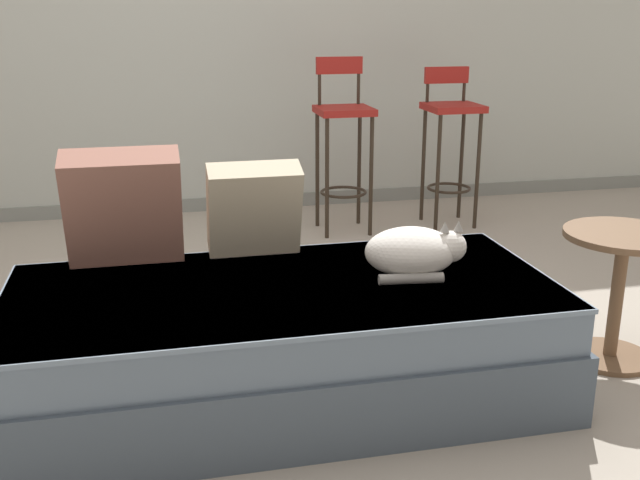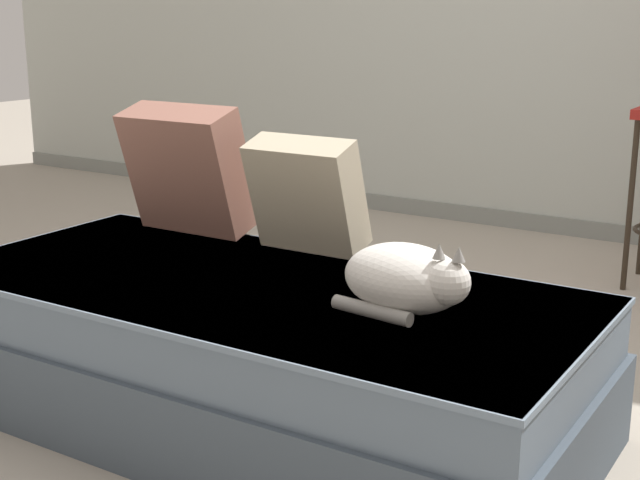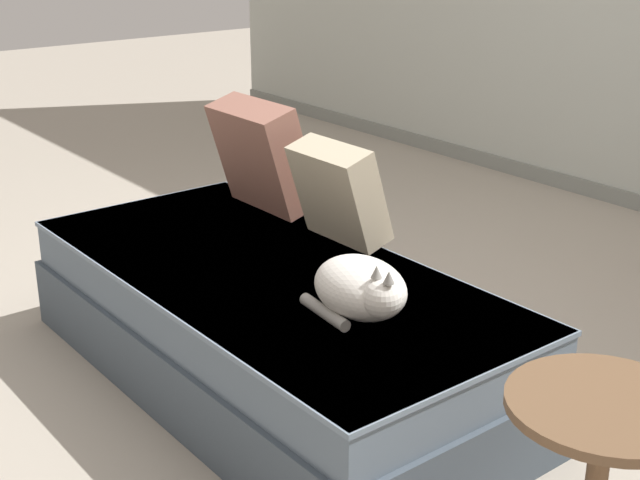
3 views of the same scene
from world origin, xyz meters
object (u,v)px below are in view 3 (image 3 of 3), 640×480
object	(u,v)px
couch	(269,324)
cat	(361,289)
throw_pillow_corner	(262,155)
side_table	(598,471)
throw_pillow_middle	(339,193)

from	to	relation	value
couch	cat	distance (m)	0.55
cat	throw_pillow_corner	bearing A→B (deg)	161.39
throw_pillow_corner	side_table	xyz separation A→B (m)	(1.80, -0.33, -0.29)
throw_pillow_middle	cat	size ratio (longest dim) A/B	1.00
cat	side_table	xyz separation A→B (m)	(0.82, 0.00, -0.16)
throw_pillow_corner	throw_pillow_middle	size ratio (longest dim) A/B	1.19
throw_pillow_corner	cat	size ratio (longest dim) A/B	1.19
couch	side_table	world-z (taller)	side_table
couch	throw_pillow_corner	size ratio (longest dim) A/B	4.35
side_table	cat	bearing A→B (deg)	-179.86
couch	cat	bearing A→B (deg)	0.66
throw_pillow_middle	couch	bearing A→B (deg)	-81.81
couch	cat	world-z (taller)	cat
couch	side_table	bearing A→B (deg)	0.33
couch	throw_pillow_middle	world-z (taller)	throw_pillow_middle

